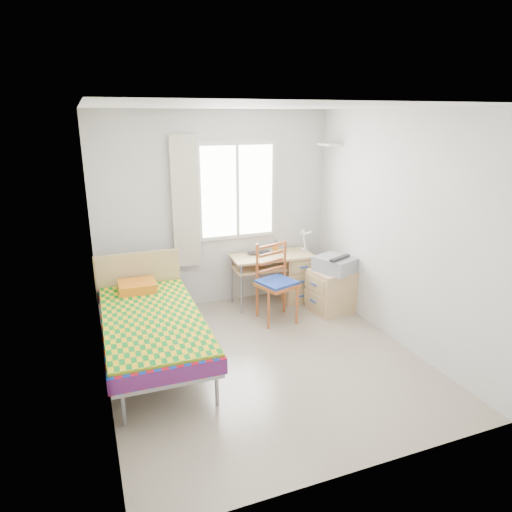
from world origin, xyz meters
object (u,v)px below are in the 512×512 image
at_px(chair, 276,278).
at_px(printer, 335,264).
at_px(cabinet, 331,291).
at_px(bed, 151,321).
at_px(desk, 290,274).

distance_m(chair, printer, 0.82).
distance_m(cabinet, printer, 0.39).
height_order(bed, desk, bed).
height_order(bed, chair, chair).
bearing_deg(chair, desk, 31.36).
bearing_deg(chair, printer, -22.57).
height_order(desk, cabinet, desk).
bearing_deg(bed, printer, 10.46).
height_order(chair, printer, chair).
distance_m(bed, desk, 2.31).
height_order(chair, cabinet, chair).
bearing_deg(bed, chair, 17.26).
xyz_separation_m(desk, chair, (-0.45, -0.51, 0.18)).
xyz_separation_m(bed, chair, (1.64, 0.47, 0.11)).
relative_size(bed, printer, 3.66).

